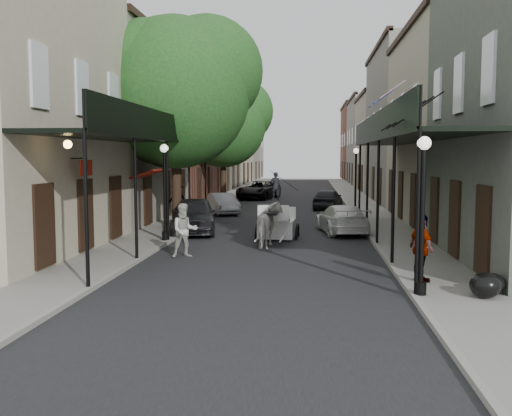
% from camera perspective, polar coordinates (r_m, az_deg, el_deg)
% --- Properties ---
extents(ground, '(140.00, 140.00, 0.00)m').
position_cam_1_polar(ground, '(15.93, -0.05, -7.01)').
color(ground, gray).
rests_on(ground, ground).
extents(road, '(8.00, 90.00, 0.01)m').
position_cam_1_polar(road, '(35.69, 3.06, -0.20)').
color(road, black).
rests_on(road, ground).
extents(sidewalk_left, '(2.20, 90.00, 0.12)m').
position_cam_1_polar(sidewalk_left, '(36.24, -4.86, -0.04)').
color(sidewalk_left, gray).
rests_on(sidewalk_left, ground).
extents(sidewalk_right, '(2.20, 90.00, 0.12)m').
position_cam_1_polar(sidewalk_right, '(35.82, 11.08, -0.18)').
color(sidewalk_right, gray).
rests_on(sidewalk_right, ground).
extents(building_row_left, '(5.00, 80.00, 10.50)m').
position_cam_1_polar(building_row_left, '(46.65, -7.07, 7.49)').
color(building_row_left, '#AEA68B').
rests_on(building_row_left, ground).
extents(building_row_right, '(5.00, 80.00, 10.50)m').
position_cam_1_polar(building_row_right, '(46.09, 14.48, 7.39)').
color(building_row_right, gray).
rests_on(building_row_right, ground).
extents(gallery_left, '(2.20, 18.05, 4.88)m').
position_cam_1_polar(gallery_left, '(23.35, -10.21, 6.80)').
color(gallery_left, black).
rests_on(gallery_left, sidewalk_left).
extents(gallery_right, '(2.20, 18.05, 4.88)m').
position_cam_1_polar(gallery_right, '(22.73, 13.90, 6.78)').
color(gallery_right, black).
rests_on(gallery_right, sidewalk_right).
extents(tree_near, '(7.31, 6.80, 9.63)m').
position_cam_1_polar(tree_near, '(26.49, -7.13, 11.93)').
color(tree_near, '#382619').
rests_on(tree_near, sidewalk_left).
extents(tree_far, '(6.45, 6.00, 8.61)m').
position_cam_1_polar(tree_far, '(40.17, -2.77, 8.73)').
color(tree_far, '#382619').
rests_on(tree_far, sidewalk_left).
extents(lamppost_right_near, '(0.32, 0.32, 3.71)m').
position_cam_1_polar(lamppost_right_near, '(13.81, 16.30, -0.50)').
color(lamppost_right_near, black).
rests_on(lamppost_right_near, sidewalk_right).
extents(lamppost_left, '(0.32, 0.32, 3.71)m').
position_cam_1_polar(lamppost_left, '(22.26, -9.10, 1.74)').
color(lamppost_left, black).
rests_on(lamppost_left, sidewalk_left).
extents(lamppost_right_far, '(0.32, 0.32, 3.71)m').
position_cam_1_polar(lamppost_right_far, '(33.63, 9.93, 2.89)').
color(lamppost_right_far, black).
rests_on(lamppost_right_far, sidewalk_right).
extents(horse, '(1.00, 2.01, 1.66)m').
position_cam_1_polar(horse, '(21.14, 1.44, -1.70)').
color(horse, silver).
rests_on(horse, ground).
extents(carriage, '(1.80, 2.51, 2.77)m').
position_cam_1_polar(carriage, '(23.66, 2.22, -0.36)').
color(carriage, black).
rests_on(carriage, ground).
extents(pedestrian_walking, '(1.07, 0.97, 1.81)m').
position_cam_1_polar(pedestrian_walking, '(19.13, -7.17, -2.24)').
color(pedestrian_walking, beige).
rests_on(pedestrian_walking, ground).
extents(pedestrian_sidewalk_left, '(1.35, 1.31, 1.85)m').
position_cam_1_polar(pedestrian_sidewalk_left, '(30.70, -7.92, 0.82)').
color(pedestrian_sidewalk_left, gray).
rests_on(pedestrian_sidewalk_left, sidewalk_left).
extents(pedestrian_sidewalk_right, '(0.75, 1.12, 1.77)m').
position_cam_1_polar(pedestrian_sidewalk_right, '(15.36, 16.21, -3.87)').
color(pedestrian_sidewalk_right, gray).
rests_on(pedestrian_sidewalk_right, sidewalk_right).
extents(car_left_near, '(2.59, 4.87, 1.58)m').
position_cam_1_polar(car_left_near, '(25.16, -6.24, -0.71)').
color(car_left_near, black).
rests_on(car_left_near, ground).
extents(car_left_mid, '(2.58, 3.90, 1.22)m').
position_cam_1_polar(car_left_mid, '(33.24, -3.35, 0.44)').
color(car_left_mid, '#A2A2A7').
rests_on(car_left_mid, ground).
extents(car_left_far, '(3.55, 5.57, 1.43)m').
position_cam_1_polar(car_left_far, '(44.84, 0.24, 1.82)').
color(car_left_far, black).
rests_on(car_left_far, ground).
extents(car_right_near, '(2.46, 4.56, 1.25)m').
position_cam_1_polar(car_right_near, '(25.20, 8.54, -1.10)').
color(car_right_near, white).
rests_on(car_right_near, ground).
extents(car_right_far, '(2.20, 4.11, 1.33)m').
position_cam_1_polar(car_right_far, '(36.41, 7.21, 0.91)').
color(car_right_far, black).
rests_on(car_right_far, ground).
extents(trash_bags, '(0.96, 1.11, 0.60)m').
position_cam_1_polar(trash_bags, '(14.40, 22.19, -7.10)').
color(trash_bags, black).
rests_on(trash_bags, sidewalk_right).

